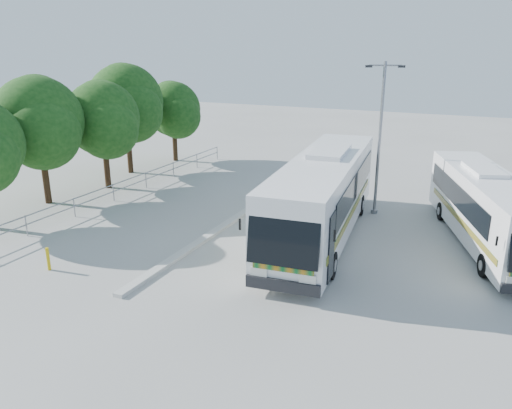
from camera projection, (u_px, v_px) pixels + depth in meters
The scene contains 11 objects.
ground at pixel (251, 248), 21.64m from camera, with size 100.00×100.00×0.00m, color #A7A7A2.
kerb_divider at pixel (226, 225), 24.27m from camera, with size 0.40×16.00×0.15m, color #B2B2AD.
railing at pixel (125, 184), 28.88m from camera, with size 0.06×22.00×1.00m.
tree_far_b at pixel (39, 121), 26.50m from camera, with size 5.33×5.03×6.96m.
tree_far_c at pixel (103, 119), 29.61m from camera, with size 4.97×4.69×6.49m.
tree_far_d at pixel (127, 102), 33.11m from camera, with size 5.62×5.30×7.33m.
tree_far_e at pixel (174, 109), 37.01m from camera, with size 4.54×4.28×5.92m.
coach_main at pixel (323, 195), 22.38m from camera, with size 3.97×13.37×3.65m.
coach_adjacent at pixel (486, 207), 21.70m from camera, with size 5.61×11.13×3.06m.
lamppost at pixel (380, 133), 24.94m from camera, with size 1.85×0.66×7.69m.
bollard at pixel (48, 259), 19.43m from camera, with size 0.13×0.13×0.93m, color gold.
Camera 1 is at (8.63, -18.08, 8.40)m, focal length 35.00 mm.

